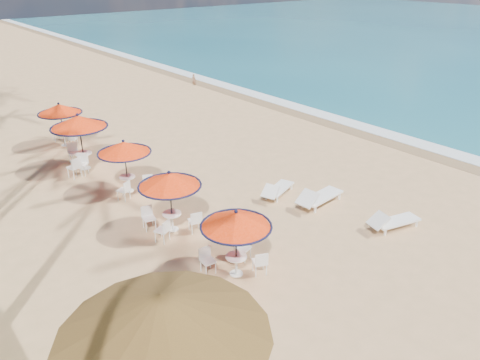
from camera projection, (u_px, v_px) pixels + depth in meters
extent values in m
plane|color=tan|center=(348.00, 223.00, 16.68)|extent=(160.00, 160.00, 0.00)
cube|color=white|center=(316.00, 113.00, 29.05)|extent=(1.20, 140.00, 0.04)
cube|color=olive|center=(306.00, 116.00, 28.53)|extent=(1.40, 140.00, 0.02)
cylinder|color=black|center=(236.00, 244.00, 13.51)|extent=(0.05, 0.05, 2.08)
cone|color=#F43D15|center=(236.00, 220.00, 13.17)|extent=(2.08, 2.08, 0.45)
torus|color=black|center=(236.00, 226.00, 13.26)|extent=(2.09, 2.09, 0.06)
sphere|color=black|center=(236.00, 212.00, 13.06)|extent=(0.11, 0.11, 0.11)
cylinder|color=white|center=(236.00, 257.00, 13.69)|extent=(0.63, 0.63, 0.04)
cylinder|color=white|center=(236.00, 265.00, 13.82)|extent=(0.07, 0.07, 0.63)
cylinder|color=black|center=(171.00, 202.00, 15.83)|extent=(0.05, 0.05, 2.15)
cone|color=#F43D15|center=(169.00, 180.00, 15.48)|extent=(2.15, 2.15, 0.47)
torus|color=black|center=(170.00, 186.00, 15.57)|extent=(2.15, 2.15, 0.07)
sphere|color=black|center=(169.00, 172.00, 15.37)|extent=(0.11, 0.11, 0.11)
cylinder|color=white|center=(172.00, 214.00, 16.02)|extent=(0.65, 0.65, 0.04)
cylinder|color=white|center=(172.00, 221.00, 16.15)|extent=(0.07, 0.07, 0.65)
cylinder|color=black|center=(126.00, 167.00, 18.63)|extent=(0.05, 0.05, 2.13)
cone|color=#F43D15|center=(124.00, 147.00, 18.28)|extent=(2.13, 2.13, 0.46)
torus|color=black|center=(124.00, 152.00, 18.37)|extent=(2.13, 2.13, 0.06)
sphere|color=black|center=(123.00, 141.00, 18.16)|extent=(0.11, 0.11, 0.11)
cylinder|color=white|center=(127.00, 177.00, 18.81)|extent=(0.65, 0.65, 0.04)
cylinder|color=white|center=(128.00, 184.00, 18.94)|extent=(0.07, 0.07, 0.65)
cylinder|color=black|center=(82.00, 143.00, 20.66)|extent=(0.05, 0.05, 2.48)
cone|color=#F43D15|center=(78.00, 122.00, 20.25)|extent=(2.48, 2.48, 0.54)
torus|color=black|center=(79.00, 127.00, 20.36)|extent=(2.48, 2.48, 0.08)
sphere|color=black|center=(77.00, 115.00, 20.12)|extent=(0.13, 0.13, 0.13)
cylinder|color=white|center=(83.00, 153.00, 20.87)|extent=(0.75, 0.75, 0.04)
cylinder|color=white|center=(84.00, 161.00, 21.02)|extent=(0.09, 0.09, 0.75)
cylinder|color=black|center=(62.00, 125.00, 23.42)|extent=(0.05, 0.05, 2.16)
cone|color=#F43D15|center=(59.00, 109.00, 23.07)|extent=(2.16, 2.16, 0.47)
torus|color=black|center=(60.00, 113.00, 23.16)|extent=(2.16, 2.16, 0.07)
sphere|color=black|center=(58.00, 103.00, 22.95)|extent=(0.11, 0.11, 0.11)
cylinder|color=white|center=(63.00, 133.00, 23.61)|extent=(0.66, 0.66, 0.04)
cylinder|color=white|center=(64.00, 139.00, 23.73)|extent=(0.08, 0.08, 0.66)
cube|color=white|center=(397.00, 221.00, 16.28)|extent=(1.78, 1.02, 0.07)
cube|color=white|center=(378.00, 220.00, 15.87)|extent=(0.70, 0.74, 0.42)
cube|color=white|center=(396.00, 225.00, 16.35)|extent=(0.06, 0.06, 0.24)
cube|color=white|center=(322.00, 196.00, 17.94)|extent=(1.93, 0.85, 0.08)
cube|color=white|center=(307.00, 198.00, 17.24)|extent=(0.69, 0.74, 0.47)
cube|color=white|center=(322.00, 200.00, 18.01)|extent=(0.07, 0.07, 0.27)
cube|color=white|center=(279.00, 188.00, 18.67)|extent=(1.71, 1.11, 0.07)
cube|color=white|center=(270.00, 191.00, 17.95)|extent=(0.71, 0.74, 0.40)
cube|color=white|center=(279.00, 192.00, 18.73)|extent=(0.06, 0.06, 0.23)
cylinder|color=brown|center=(185.00, 317.00, 10.60)|extent=(0.15, 0.15, 2.25)
cone|color=brown|center=(162.00, 315.00, 8.46)|extent=(4.08, 4.08, 0.97)
imported|color=#8F6449|center=(194.00, 79.00, 35.43)|extent=(0.34, 0.40, 0.94)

